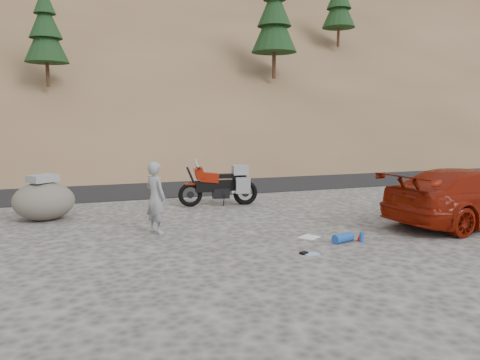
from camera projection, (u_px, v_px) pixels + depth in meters
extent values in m
plane|color=#45433F|center=(218.00, 235.00, 10.75)|extent=(140.00, 140.00, 0.00)
cube|color=black|center=(153.00, 185.00, 19.15)|extent=(120.00, 7.00, 0.05)
cube|color=brown|center=(133.00, 55.00, 38.42)|extent=(110.00, 51.90, 46.72)
cube|color=brown|center=(133.00, 51.00, 38.38)|extent=(110.00, 43.28, 36.46)
cube|color=brown|center=(111.00, 26.00, 56.33)|extent=(120.00, 40.00, 30.00)
cylinder|color=#342013|center=(48.00, 72.00, 21.86)|extent=(0.17, 0.17, 1.40)
cone|color=black|center=(46.00, 38.00, 21.66)|extent=(2.00, 2.00, 2.25)
cone|color=black|center=(45.00, 19.00, 21.56)|extent=(1.50, 1.50, 1.76)
cone|color=black|center=(44.00, 0.00, 21.45)|extent=(1.00, 1.00, 1.26)
cylinder|color=#342013|center=(274.00, 62.00, 26.69)|extent=(0.22, 0.22, 1.82)
cone|color=black|center=(274.00, 26.00, 26.44)|extent=(2.60, 2.60, 2.92)
cone|color=black|center=(274.00, 6.00, 26.30)|extent=(1.95, 1.95, 2.28)
cylinder|color=#342013|center=(338.00, 35.00, 31.20)|extent=(0.18, 0.18, 1.54)
cone|color=black|center=(339.00, 8.00, 30.99)|extent=(2.20, 2.20, 2.48)
torus|color=black|center=(190.00, 195.00, 14.30)|extent=(0.75, 0.22, 0.74)
cylinder|color=black|center=(190.00, 195.00, 14.30)|extent=(0.23, 0.09, 0.22)
torus|color=black|center=(245.00, 193.00, 14.69)|extent=(0.80, 0.25, 0.78)
cylinder|color=black|center=(245.00, 193.00, 14.69)|extent=(0.25, 0.12, 0.25)
cylinder|color=black|center=(193.00, 181.00, 14.27)|extent=(0.42, 0.11, 0.91)
cylinder|color=black|center=(198.00, 167.00, 14.25)|extent=(0.13, 0.69, 0.05)
cube|color=black|center=(217.00, 186.00, 14.46)|extent=(1.36, 0.42, 0.34)
cube|color=black|center=(221.00, 193.00, 14.51)|extent=(0.54, 0.39, 0.31)
cube|color=maroon|center=(209.00, 177.00, 14.36)|extent=(0.62, 0.40, 0.35)
cube|color=maroon|center=(199.00, 173.00, 14.28)|extent=(0.38, 0.42, 0.40)
cube|color=silver|center=(196.00, 164.00, 14.22)|extent=(0.17, 0.35, 0.28)
cube|color=black|center=(226.00, 176.00, 14.48)|extent=(0.64, 0.31, 0.13)
cube|color=black|center=(239.00, 177.00, 14.58)|extent=(0.41, 0.24, 0.11)
cube|color=silver|center=(243.00, 185.00, 14.34)|extent=(0.46, 0.18, 0.50)
cube|color=silver|center=(239.00, 183.00, 14.90)|extent=(0.46, 0.18, 0.50)
cube|color=gray|center=(240.00, 170.00, 14.56)|extent=(0.51, 0.43, 0.29)
cube|color=maroon|center=(190.00, 184.00, 14.26)|extent=(0.35, 0.17, 0.04)
cylinder|color=black|center=(224.00, 200.00, 14.35)|extent=(0.05, 0.24, 0.41)
cylinder|color=silver|center=(239.00, 191.00, 14.48)|extent=(0.52, 0.16, 0.14)
imported|color=gray|center=(156.00, 233.00, 10.99)|extent=(0.64, 0.73, 1.68)
imported|color=maroon|center=(470.00, 224.00, 11.91)|extent=(5.12, 2.56, 1.43)
ellipsoid|color=#5F5A51|center=(44.00, 201.00, 12.35)|extent=(1.97, 1.85, 1.02)
cube|color=gray|center=(43.00, 179.00, 12.27)|extent=(0.82, 0.79, 0.18)
cube|color=white|center=(309.00, 237.00, 10.56)|extent=(0.55, 0.53, 0.01)
cylinder|color=#1C4FAA|center=(343.00, 238.00, 10.11)|extent=(0.54, 0.33, 0.20)
cylinder|color=#1C4FAA|center=(362.00, 237.00, 10.12)|extent=(0.09, 0.09, 0.23)
cone|color=red|center=(360.00, 237.00, 10.24)|extent=(0.19, 0.19, 0.19)
cube|color=black|center=(304.00, 253.00, 9.24)|extent=(0.18, 0.15, 0.04)
cube|color=#83ABCB|center=(312.00, 254.00, 9.22)|extent=(0.30, 0.23, 0.01)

